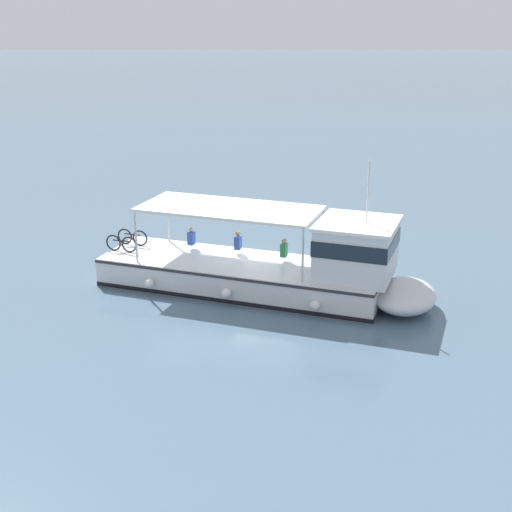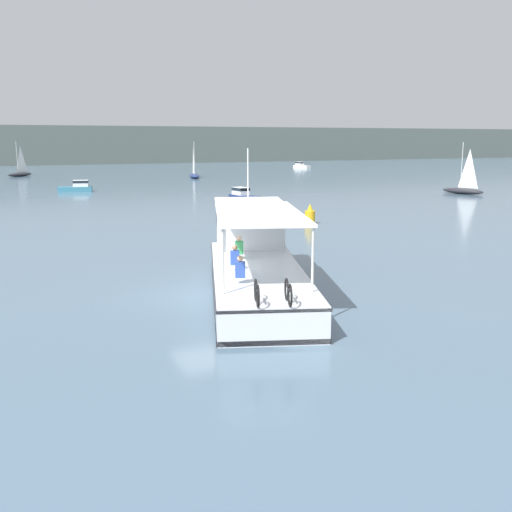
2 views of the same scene
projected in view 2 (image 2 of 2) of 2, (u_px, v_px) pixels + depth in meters
name	position (u px, v px, depth m)	size (l,w,h in m)	color
ground_plane	(208.00, 295.00, 21.93)	(400.00, 400.00, 0.00)	slate
distant_shoreline	(20.00, 145.00, 139.98)	(400.00, 28.00, 8.71)	#515B56
ferry_main	(254.00, 261.00, 23.15)	(7.11, 13.01, 5.32)	silver
motorboat_near_starboard	(77.00, 187.00, 64.98)	(3.80, 2.06, 1.26)	teal
sailboat_horizon_west	(20.00, 173.00, 91.74)	(4.44, 4.33, 5.40)	#232328
motorboat_far_right	(301.00, 165.00, 117.54)	(2.44, 3.83, 1.26)	white
motorboat_outer_anchorage	(243.00, 195.00, 55.14)	(1.85, 3.76, 1.26)	navy
sailboat_off_stern	(463.00, 189.00, 62.37)	(2.51, 5.00, 5.40)	#232328
sailboat_far_left	(194.00, 174.00, 87.98)	(2.30, 4.98, 5.40)	navy
channel_buoy	(310.00, 216.00, 40.24)	(0.70, 0.70, 1.40)	gold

